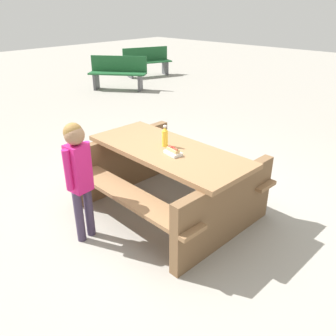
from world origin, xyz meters
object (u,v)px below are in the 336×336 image
soda_bottle (165,137)px  hotdog_tray (173,151)px  park_bench_far (147,61)px  child_in_coat (78,168)px  park_bench_mid (118,72)px  picnic_table (168,175)px

soda_bottle → hotdog_tray: soda_bottle is taller
soda_bottle → park_bench_far: soda_bottle is taller
child_in_coat → park_bench_far: (-5.58, 6.17, -0.31)m
soda_bottle → park_bench_far: (-5.76, 5.23, -0.41)m
hotdog_tray → park_bench_mid: size_ratio=0.13×
picnic_table → park_bench_mid: size_ratio=1.28×
picnic_table → child_in_coat: 1.01m
hotdog_tray → park_bench_mid: 6.27m
picnic_table → park_bench_far: (-5.83, 5.25, 0.00)m
hotdog_tray → child_in_coat: bearing=-115.1°
hotdog_tray → child_in_coat: size_ratio=0.16×
soda_bottle → child_in_coat: size_ratio=0.19×
picnic_table → soda_bottle: 0.42m
hotdog_tray → child_in_coat: 0.93m
picnic_table → park_bench_mid: (-5.04, 3.44, 0.00)m
park_bench_mid → child_in_coat: bearing=-42.4°
soda_bottle → park_bench_far: bearing=137.8°
hotdog_tray → park_bench_mid: park_bench_mid is taller
hotdog_tray → park_bench_mid: bearing=145.8°
park_bench_far → picnic_table: bearing=-42.0°
hotdog_tray → park_bench_far: park_bench_far is taller
park_bench_mid → park_bench_far: bearing=113.7°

